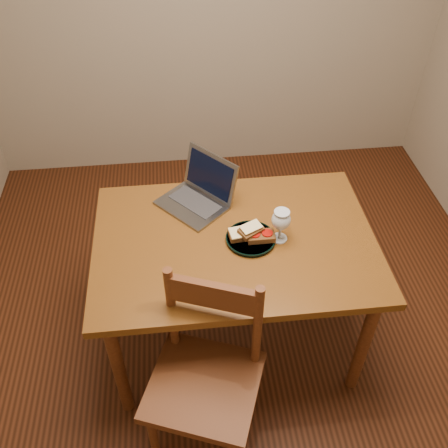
{
  "coord_description": "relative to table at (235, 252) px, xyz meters",
  "views": [
    {
      "loc": [
        -0.26,
        -1.72,
        2.36
      ],
      "look_at": [
        -0.08,
        -0.05,
        0.8
      ],
      "focal_mm": 40.0,
      "sensor_mm": 36.0,
      "label": 1
    }
  ],
  "objects": [
    {
      "name": "floor",
      "position": [
        0.04,
        0.1,
        -0.66
      ],
      "size": [
        3.2,
        3.2,
        0.02
      ],
      "primitive_type": "cube",
      "color": "black",
      "rests_on": "ground"
    },
    {
      "name": "table",
      "position": [
        0.0,
        0.0,
        0.0
      ],
      "size": [
        1.3,
        0.9,
        0.74
      ],
      "color": "#45280B",
      "rests_on": "floor"
    },
    {
      "name": "chair",
      "position": [
        -0.19,
        -0.54,
        -0.14
      ],
      "size": [
        0.57,
        0.55,
        0.48
      ],
      "rotation": [
        0.0,
        0.0,
        -0.36
      ],
      "color": "#411F0D",
      "rests_on": "floor"
    },
    {
      "name": "plate",
      "position": [
        0.07,
        -0.01,
        0.1
      ],
      "size": [
        0.23,
        0.23,
        0.02
      ],
      "primitive_type": "cylinder",
      "color": "black",
      "rests_on": "table"
    },
    {
      "name": "sandwich_cheese",
      "position": [
        0.03,
        -0.0,
        0.12
      ],
      "size": [
        0.13,
        0.08,
        0.04
      ],
      "primitive_type": null,
      "rotation": [
        0.0,
        0.0,
        0.11
      ],
      "color": "#381E0C",
      "rests_on": "plate"
    },
    {
      "name": "sandwich_tomato",
      "position": [
        0.12,
        -0.03,
        0.12
      ],
      "size": [
        0.13,
        0.07,
        0.04
      ],
      "primitive_type": null,
      "rotation": [
        0.0,
        0.0,
        -0.0
      ],
      "color": "#381E0C",
      "rests_on": "plate"
    },
    {
      "name": "sandwich_top",
      "position": [
        0.07,
        -0.01,
        0.15
      ],
      "size": [
        0.13,
        0.11,
        0.03
      ],
      "primitive_type": null,
      "rotation": [
        0.0,
        0.0,
        0.54
      ],
      "color": "#381E0C",
      "rests_on": "plate"
    },
    {
      "name": "milk_glass",
      "position": [
        0.2,
        -0.02,
        0.17
      ],
      "size": [
        0.09,
        0.09,
        0.17
      ],
      "primitive_type": null,
      "color": "white",
      "rests_on": "table"
    },
    {
      "name": "laptop",
      "position": [
        -0.14,
        0.3,
        0.15
      ],
      "size": [
        0.43,
        0.43,
        0.23
      ],
      "rotation": [
        0.0,
        0.0,
        -0.84
      ],
      "color": "slate",
      "rests_on": "table"
    }
  ]
}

